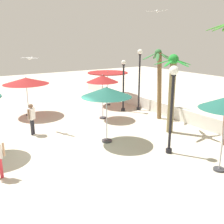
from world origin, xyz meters
TOP-DOWN VIEW (x-y plane):
  - ground_plane at (0.00, 0.00)m, footprint 56.00×56.00m
  - boundary_wall at (0.00, 8.08)m, footprint 25.20×0.30m
  - patio_umbrella_0 at (-6.59, 0.27)m, footprint 3.00×3.00m
  - patio_umbrella_1 at (-3.20, 4.15)m, footprint 2.02×2.02m
  - patio_umbrella_4 at (0.34, 2.29)m, footprint 2.46×2.46m
  - patio_umbrella_5 at (-6.10, 6.33)m, footprint 3.08×3.08m
  - palm_tree_1 at (-1.41, 7.27)m, footprint 2.01×2.02m
  - palm_tree_2 at (1.02, 5.99)m, footprint 1.92×2.02m
  - lamp_post_0 at (-3.97, 6.32)m, footprint 0.32×0.32m
  - lamp_post_1 at (3.02, 3.99)m, footprint 0.41×0.41m
  - lamp_post_3 at (-3.61, 7.44)m, footprint 0.36×0.36m
  - guest_0 at (-2.66, -0.59)m, footprint 0.42×0.44m
  - seagull_0 at (-1.58, 7.02)m, footprint 1.13×0.89m
  - seagull_1 at (-3.47, -0.19)m, footprint 1.30×0.69m

SIDE VIEW (x-z plane):
  - ground_plane at x=0.00m, z-range 0.00..0.00m
  - boundary_wall at x=0.00m, z-range 0.00..0.84m
  - guest_0 at x=-2.66m, z-range 0.19..1.92m
  - lamp_post_0 at x=-3.97m, z-range 0.24..3.88m
  - patio_umbrella_0 at x=-6.59m, z-range 1.04..3.66m
  - patio_umbrella_5 at x=-6.10m, z-range 1.14..3.81m
  - patio_umbrella_4 at x=0.34m, z-range 1.12..3.97m
  - patio_umbrella_1 at x=-3.20m, z-range 1.15..4.03m
  - lamp_post_1 at x=3.02m, z-range 0.63..4.59m
  - lamp_post_3 at x=-3.61m, z-range 0.47..4.82m
  - palm_tree_2 at x=1.02m, z-range 0.50..4.79m
  - palm_tree_1 at x=-1.41m, z-range 0.60..5.04m
  - seagull_1 at x=-3.47m, z-range 3.97..4.11m
  - seagull_0 at x=-1.58m, z-range 6.57..6.71m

